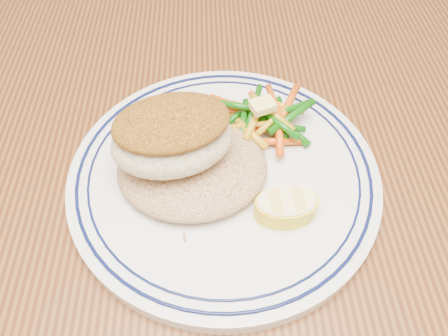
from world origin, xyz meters
TOP-DOWN VIEW (x-y plane):
  - dining_table at (0.00, 0.00)m, footprint 1.50×0.90m
  - plate at (-0.01, 0.03)m, footprint 0.30×0.30m
  - rice_pilaf at (-0.04, 0.03)m, footprint 0.14×0.12m
  - fish_fillet at (-0.05, 0.03)m, footprint 0.12×0.10m
  - vegetable_pile at (0.04, 0.09)m, footprint 0.11×0.09m
  - butter_pat at (0.03, 0.08)m, footprint 0.03×0.03m
  - lemon_wedge at (0.05, -0.02)m, footprint 0.06×0.06m

SIDE VIEW (x-z plane):
  - dining_table at x=0.00m, z-range 0.28..1.03m
  - plate at x=-0.01m, z-range 0.75..0.77m
  - lemon_wedge at x=0.05m, z-range 0.77..0.79m
  - vegetable_pile at x=0.04m, z-range 0.76..0.79m
  - rice_pilaf at x=-0.04m, z-range 0.77..0.79m
  - butter_pat at x=0.03m, z-range 0.79..0.80m
  - fish_fillet at x=-0.05m, z-range 0.79..0.84m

